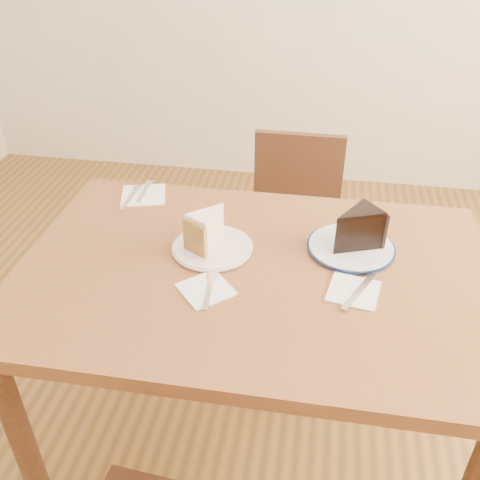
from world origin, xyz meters
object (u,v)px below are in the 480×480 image
at_px(table, 253,298).
at_px(plate_navy, 351,247).
at_px(plate_cream, 213,248).
at_px(chocolate_cake, 354,232).
at_px(carrot_cake, 210,229).
at_px(chair_far, 292,233).

height_order(table, plate_navy, plate_navy).
xyz_separation_m(table, plate_cream, (-0.12, 0.07, 0.10)).
bearing_deg(chocolate_cake, carrot_cake, 56.56).
bearing_deg(plate_navy, plate_cream, -170.17).
bearing_deg(table, plate_navy, 27.88).
height_order(chair_far, chocolate_cake, chocolate_cake).
bearing_deg(plate_navy, table, -152.12).
bearing_deg(plate_cream, table, -28.52).
bearing_deg(plate_navy, carrot_cake, -171.97).
xyz_separation_m(chair_far, plate_cream, (-0.18, -0.58, 0.31)).
height_order(table, carrot_cake, carrot_cake).
distance_m(chair_far, carrot_cake, 0.70).
relative_size(plate_cream, carrot_cake, 1.95).
bearing_deg(carrot_cake, table, 0.37).
distance_m(table, plate_navy, 0.29).
distance_m(table, chocolate_cake, 0.32).
bearing_deg(plate_navy, chocolate_cake, -80.86).
bearing_deg(plate_cream, carrot_cake, 122.44).
bearing_deg(chocolate_cake, table, 75.99).
xyz_separation_m(chair_far, chocolate_cake, (0.19, -0.52, 0.36)).
xyz_separation_m(chair_far, carrot_cake, (-0.19, -0.57, 0.36)).
xyz_separation_m(plate_cream, carrot_cake, (-0.01, 0.01, 0.05)).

